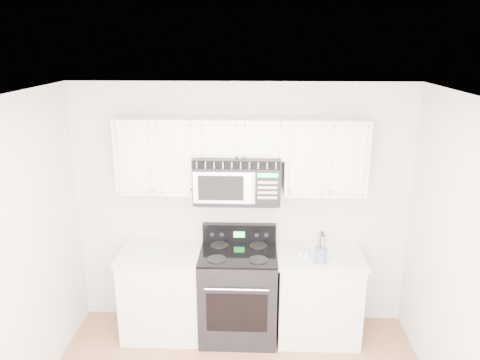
{
  "coord_description": "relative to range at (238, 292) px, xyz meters",
  "views": [
    {
      "loc": [
        0.16,
        -2.87,
        2.99
      ],
      "look_at": [
        0.0,
        1.3,
        1.73
      ],
      "focal_mm": 35.0,
      "sensor_mm": 36.0,
      "label": 1
    }
  ],
  "objects": [
    {
      "name": "range",
      "position": [
        0.0,
        0.0,
        0.0
      ],
      "size": [
        0.78,
        0.71,
        1.12
      ],
      "color": "black",
      "rests_on": "ground"
    },
    {
      "name": "upper_cabinets",
      "position": [
        0.02,
        0.16,
        1.45
      ],
      "size": [
        2.44,
        0.37,
        0.75
      ],
      "color": "white",
      "rests_on": "ground"
    },
    {
      "name": "base_cabinet_left",
      "position": [
        -0.78,
        0.01,
        -0.06
      ],
      "size": [
        0.86,
        0.65,
        0.92
      ],
      "color": "white",
      "rests_on": "ground"
    },
    {
      "name": "shaker_pepper",
      "position": [
        0.68,
        -0.09,
        0.49
      ],
      "size": [
        0.04,
        0.04,
        0.1
      ],
      "color": "silver",
      "rests_on": "base_cabinet_right"
    },
    {
      "name": "microwave",
      "position": [
        -0.01,
        0.11,
        1.2
      ],
      "size": [
        0.84,
        0.47,
        0.46
      ],
      "color": "black",
      "rests_on": "ground"
    },
    {
      "name": "base_cabinet_right",
      "position": [
        0.82,
        0.01,
        -0.06
      ],
      "size": [
        0.86,
        0.65,
        0.92
      ],
      "color": "white",
      "rests_on": "ground"
    },
    {
      "name": "room",
      "position": [
        0.02,
        -1.42,
        0.82
      ],
      "size": [
        3.51,
        3.51,
        2.61
      ],
      "color": "#8C674B",
      "rests_on": "ground"
    },
    {
      "name": "utensil_crock",
      "position": [
        0.81,
        -0.16,
        0.52
      ],
      "size": [
        0.12,
        0.12,
        0.32
      ],
      "color": "slate",
      "rests_on": "base_cabinet_right"
    },
    {
      "name": "shaker_salt",
      "position": [
        0.62,
        -0.05,
        0.48
      ],
      "size": [
        0.04,
        0.04,
        0.09
      ],
      "color": "silver",
      "rests_on": "base_cabinet_right"
    }
  ]
}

